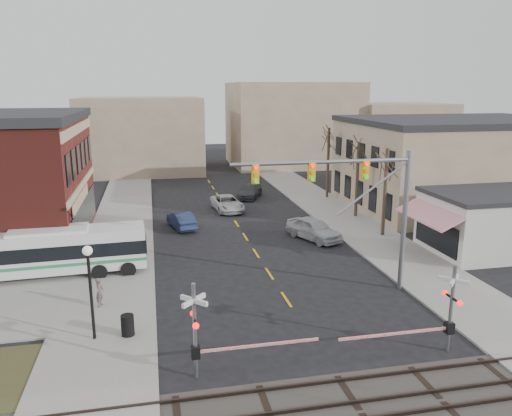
{
  "coord_description": "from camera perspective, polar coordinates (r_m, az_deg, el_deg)",
  "views": [
    {
      "loc": [
        -6.87,
        -22.41,
        11.28
      ],
      "look_at": [
        -0.2,
        9.05,
        3.5
      ],
      "focal_mm": 35.0,
      "sensor_mm": 36.0,
      "label": 1
    }
  ],
  "objects": [
    {
      "name": "tan_building",
      "position": [
        51.78,
        22.14,
        4.8
      ],
      "size": [
        20.3,
        15.3,
        8.5
      ],
      "color": "gray",
      "rests_on": "ground"
    },
    {
      "name": "car_d",
      "position": [
        52.41,
        -0.73,
        1.95
      ],
      "size": [
        3.78,
        5.18,
        1.39
      ],
      "primitive_type": "imported",
      "rotation": [
        0.0,
        0.0,
        -0.43
      ],
      "color": "#37383C",
      "rests_on": "ground"
    },
    {
      "name": "tree_east_b",
      "position": [
        44.82,
        11.47,
        3.03
      ],
      "size": [
        0.28,
        0.28,
        6.3
      ],
      "color": "#382B21",
      "rests_on": "sidewalk_east"
    },
    {
      "name": "street_lamp",
      "position": [
        23.44,
        -18.52,
        -7.1
      ],
      "size": [
        0.44,
        0.44,
        4.43
      ],
      "color": "black",
      "rests_on": "sidewalk_west"
    },
    {
      "name": "awning_shop",
      "position": [
        38.33,
        25.08,
        -1.47
      ],
      "size": [
        9.74,
        6.2,
        4.3
      ],
      "color": "beige",
      "rests_on": "ground"
    },
    {
      "name": "car_c",
      "position": [
        46.87,
        -3.31,
        0.54
      ],
      "size": [
        2.89,
        5.33,
        1.42
      ],
      "primitive_type": "imported",
      "rotation": [
        0.0,
        0.0,
        0.11
      ],
      "color": "#BEBEBE",
      "rests_on": "ground"
    },
    {
      "name": "car_a",
      "position": [
        38.18,
        6.63,
        -2.37
      ],
      "size": [
        3.79,
        5.27,
        1.67
      ],
      "primitive_type": "imported",
      "rotation": [
        0.0,
        0.0,
        0.42
      ],
      "color": "#B9B9BE",
      "rests_on": "ground"
    },
    {
      "name": "traffic_signal_mast",
      "position": [
        27.44,
        11.78,
        1.66
      ],
      "size": [
        9.95,
        0.3,
        8.0
      ],
      "color": "gray",
      "rests_on": "ground"
    },
    {
      "name": "trash_bin",
      "position": [
        24.36,
        -14.46,
        -12.84
      ],
      "size": [
        0.6,
        0.6,
        0.98
      ],
      "primitive_type": "cylinder",
      "color": "black",
      "rests_on": "sidewalk_west"
    },
    {
      "name": "transit_bus",
      "position": [
        32.75,
        -22.44,
        -4.56
      ],
      "size": [
        11.38,
        3.05,
        2.9
      ],
      "color": "silver",
      "rests_on": "ground"
    },
    {
      "name": "pedestrian_near",
      "position": [
        27.61,
        -17.43,
        -9.15
      ],
      "size": [
        0.49,
        0.63,
        1.55
      ],
      "primitive_type": "imported",
      "rotation": [
        0.0,
        0.0,
        1.35
      ],
      "color": "#5C4C49",
      "rests_on": "sidewalk_west"
    },
    {
      "name": "sidewalk_east",
      "position": [
        46.82,
        8.87,
        -0.43
      ],
      "size": [
        5.0,
        60.0,
        0.12
      ],
      "primitive_type": "cube",
      "color": "gray",
      "rests_on": "ground"
    },
    {
      "name": "pedestrian_far",
      "position": [
        31.88,
        -17.56,
        -6.07
      ],
      "size": [
        0.96,
        0.93,
        1.56
      ],
      "primitive_type": "imported",
      "rotation": [
        0.0,
        0.0,
        0.66
      ],
      "color": "#3B3964",
      "rests_on": "sidewalk_west"
    },
    {
      "name": "tree_east_c",
      "position": [
        52.15,
        8.23,
        5.12
      ],
      "size": [
        0.28,
        0.28,
        7.2
      ],
      "color": "#382B21",
      "rests_on": "sidewalk_east"
    },
    {
      "name": "rr_crossing_west",
      "position": [
        20.28,
        -5.76,
        -13.81
      ],
      "size": [
        5.6,
        1.36,
        4.0
      ],
      "color": "gray",
      "rests_on": "ground"
    },
    {
      "name": "tree_east_a",
      "position": [
        39.32,
        14.52,
        1.74
      ],
      "size": [
        0.28,
        0.28,
        6.75
      ],
      "color": "#382B21",
      "rests_on": "sidewalk_east"
    },
    {
      "name": "rr_crossing_east",
      "position": [
        23.28,
        20.49,
        -10.89
      ],
      "size": [
        5.6,
        1.36,
        4.0
      ],
      "color": "gray",
      "rests_on": "ground"
    },
    {
      "name": "rail_tracks",
      "position": [
        19.47,
        11.89,
        -21.69
      ],
      "size": [
        160.0,
        3.91,
        0.14
      ],
      "color": "#2D231E",
      "rests_on": "ground"
    },
    {
      "name": "car_b",
      "position": [
        41.39,
        -8.52,
        -1.38
      ],
      "size": [
        2.37,
        4.4,
        1.38
      ],
      "primitive_type": "imported",
      "rotation": [
        0.0,
        0.0,
        3.37
      ],
      "color": "#1B2645",
      "rests_on": "ground"
    },
    {
      "name": "ground",
      "position": [
        26.01,
        4.67,
        -12.15
      ],
      "size": [
        160.0,
        160.0,
        0.0
      ],
      "primitive_type": "plane",
      "color": "black",
      "rests_on": "ground"
    },
    {
      "name": "ballast_strip",
      "position": [
        19.53,
        11.88,
        -21.9
      ],
      "size": [
        160.0,
        5.0,
        0.06
      ],
      "primitive_type": "cube",
      "color": "#332D28",
      "rests_on": "ground"
    },
    {
      "name": "sidewalk_west",
      "position": [
        43.95,
        -15.0,
        -1.67
      ],
      "size": [
        5.0,
        60.0,
        0.12
      ],
      "primitive_type": "cube",
      "color": "gray",
      "rests_on": "ground"
    }
  ]
}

